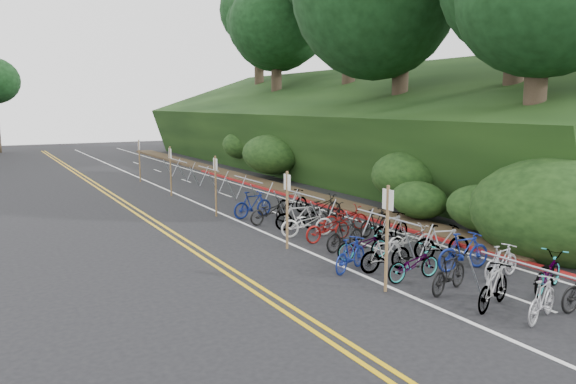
{
  "coord_description": "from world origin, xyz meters",
  "views": [
    {
      "loc": [
        -7.9,
        -10.24,
        4.57
      ],
      "look_at": [
        2.3,
        7.98,
        1.3
      ],
      "focal_mm": 35.0,
      "sensor_mm": 36.0,
      "label": 1
    }
  ],
  "objects": [
    {
      "name": "ground",
      "position": [
        0.0,
        0.0,
        0.0
      ],
      "size": [
        120.0,
        120.0,
        0.0
      ],
      "primitive_type": "plane",
      "color": "black",
      "rests_on": "ground"
    },
    {
      "name": "road_markings",
      "position": [
        0.63,
        10.1,
        0.0
      ],
      "size": [
        7.47,
        80.0,
        0.01
      ],
      "color": "gold",
      "rests_on": "ground"
    },
    {
      "name": "red_curb",
      "position": [
        5.7,
        12.0,
        0.05
      ],
      "size": [
        0.25,
        28.0,
        0.1
      ],
      "primitive_type": "cube",
      "color": "maroon",
      "rests_on": "ground"
    },
    {
      "name": "embankment",
      "position": [
        12.96,
        19.04,
        2.57
      ],
      "size": [
        14.3,
        48.14,
        9.11
      ],
      "color": "black",
      "rests_on": "ground"
    },
    {
      "name": "tree_cluster",
      "position": [
        9.76,
        22.04,
        10.92
      ],
      "size": [
        31.93,
        53.61,
        17.46
      ],
      "color": "#2D2319",
      "rests_on": "ground"
    },
    {
      "name": "bike_rack_front",
      "position": [
        2.4,
        -2.8,
        0.84
      ],
      "size": [
        1.13,
        3.14,
        1.14
      ],
      "color": "#8F949E",
      "rests_on": "ground"
    },
    {
      "name": "bike_racks_rest",
      "position": [
        3.0,
        13.0,
        0.85
      ],
      "size": [
        1.14,
        23.0,
        1.17
      ],
      "color": "#8F949E",
      "rests_on": "ground"
    },
    {
      "name": "signpost_near",
      "position": [
        0.7,
        0.2,
        1.51
      ],
      "size": [
        0.08,
        0.4,
        2.65
      ],
      "color": "brown",
      "rests_on": "ground"
    },
    {
      "name": "signposts_rest",
      "position": [
        0.6,
        14.0,
        1.43
      ],
      "size": [
        0.08,
        18.4,
        2.5
      ],
      "color": "brown",
      "rests_on": "ground"
    },
    {
      "name": "bike_front",
      "position": [
        0.93,
        2.01,
        0.48
      ],
      "size": [
        1.09,
        1.64,
        0.96
      ],
      "primitive_type": "imported",
      "rotation": [
        0.0,
        0.0,
        2.01
      ],
      "color": "navy",
      "rests_on": "ground"
    },
    {
      "name": "bike_valet",
      "position": [
        2.97,
        3.69,
        0.49
      ],
      "size": [
        3.39,
        14.79,
        1.09
      ],
      "color": "#9E9EA3",
      "rests_on": "ground"
    }
  ]
}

